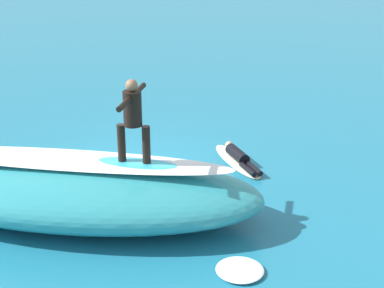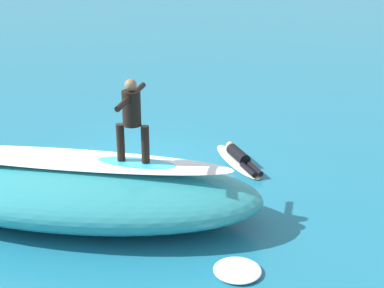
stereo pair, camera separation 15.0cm
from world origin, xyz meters
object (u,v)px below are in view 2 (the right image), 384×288
object	(u,v)px
surfboard_riding	(134,164)
surfer_paddling	(240,157)
surfboard_paddling	(238,161)
surfer_riding	(132,114)

from	to	relation	value
surfboard_riding	surfer_paddling	world-z (taller)	surfboard_riding
surfboard_paddling	surfer_paddling	xyz separation A→B (m)	(-0.06, 0.10, 0.15)
surfboard_riding	surfer_riding	size ratio (longest dim) A/B	1.17
surfer_riding	surfer_paddling	size ratio (longest dim) A/B	1.08
surfboard_riding	surfboard_paddling	world-z (taller)	surfboard_riding
surfboard_paddling	surfboard_riding	bearing A→B (deg)	121.14
surfer_riding	surfboard_paddling	world-z (taller)	surfer_riding
surfboard_riding	surfer_paddling	distance (m)	3.56
surfboard_riding	surfboard_paddling	size ratio (longest dim) A/B	0.85
surfboard_riding	surfer_paddling	size ratio (longest dim) A/B	1.25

